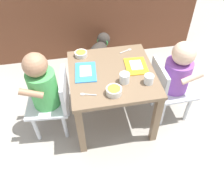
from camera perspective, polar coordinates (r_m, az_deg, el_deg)
name	(u,v)px	position (r m, az deg, el deg)	size (l,w,h in m)	color
ground_plane	(112,116)	(1.83, 0.00, -6.66)	(7.00, 7.00, 0.00)	#9E998E
kitchen_cabinet_back	(93,4)	(2.34, -4.88, 20.53)	(1.98, 0.33, 0.95)	brown
dining_table	(112,81)	(1.55, 0.00, 2.11)	(0.56, 0.57, 0.46)	#7A6047
seated_child_left	(45,87)	(1.52, -16.56, 0.57)	(0.30, 0.30, 0.67)	silver
seated_child_right	(176,74)	(1.63, 15.82, 3.88)	(0.29, 0.29, 0.65)	silver
dog	(98,53)	(2.12, -3.43, 9.19)	(0.30, 0.45, 0.30)	#332D28
food_tray_left	(86,72)	(1.50, -6.63, 4.42)	(0.15, 0.21, 0.02)	#388CD8
food_tray_right	(136,66)	(1.55, 6.05, 5.93)	(0.15, 0.19, 0.02)	gold
water_cup_left	(149,80)	(1.42, 9.22, 2.44)	(0.06, 0.06, 0.06)	white
water_cup_right	(124,78)	(1.41, 3.15, 2.80)	(0.06, 0.06, 0.06)	white
cereal_bowl_left_side	(81,54)	(1.64, -7.79, 8.85)	(0.09, 0.09, 0.03)	silver
veggie_bowl_near	(114,91)	(1.34, 0.49, -0.33)	(0.09, 0.09, 0.04)	silver
spoon_by_left_tray	(127,51)	(1.69, 3.74, 9.73)	(0.10, 0.05, 0.01)	silver
spoon_by_right_tray	(87,94)	(1.35, -6.39, -1.22)	(0.10, 0.04, 0.01)	silver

